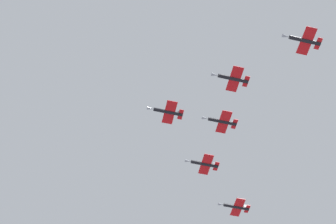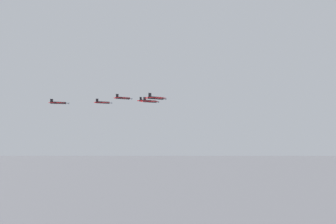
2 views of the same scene
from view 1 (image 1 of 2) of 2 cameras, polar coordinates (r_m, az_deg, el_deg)
jet_lead at (r=146.33m, az=-0.10°, el=0.02°), size 9.21×12.29×2.54m
jet_port_inner at (r=140.68m, az=8.23°, el=4.27°), size 9.21×12.29×2.54m
jet_starboard_inner at (r=157.04m, az=4.61°, el=-6.64°), size 9.21×12.29×2.54m
jet_port_outer at (r=150.18m, az=6.87°, el=-1.21°), size 9.21×12.29×2.54m
jet_starboard_outer at (r=139.75m, az=17.02°, el=8.77°), size 9.21×12.29×2.54m
jet_center_rear at (r=171.78m, az=8.66°, el=-11.92°), size 9.21×12.29×2.54m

